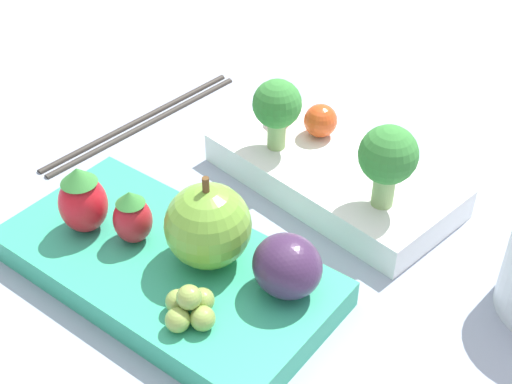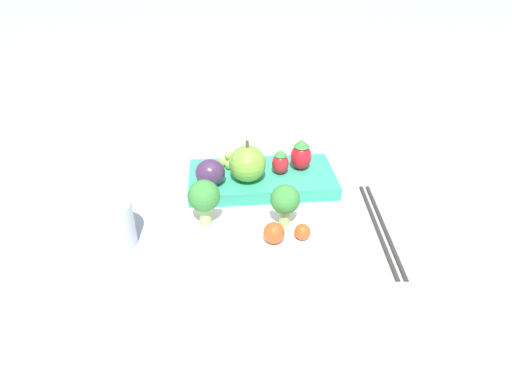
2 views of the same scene
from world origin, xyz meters
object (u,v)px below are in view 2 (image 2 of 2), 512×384
(bento_box_savoury, at_px, (249,239))
(plum, at_px, (210,173))
(bento_box_fruit, at_px, (262,179))
(strawberry_0, at_px, (301,155))
(cherry_tomato_1, at_px, (274,233))
(grape_cluster, at_px, (230,161))
(broccoli_floret_1, at_px, (285,201))
(apple, at_px, (247,164))
(drinking_cup, at_px, (104,225))
(chopsticks_pair, at_px, (381,226))
(strawberry_1, at_px, (280,162))
(cherry_tomato_0, at_px, (302,232))
(broccoli_floret_0, at_px, (204,197))

(bento_box_savoury, xyz_separation_m, plum, (0.05, -0.12, 0.03))
(bento_box_fruit, distance_m, strawberry_0, 0.07)
(cherry_tomato_1, distance_m, plum, 0.17)
(bento_box_savoury, bearing_deg, grape_cluster, -82.10)
(bento_box_fruit, bearing_deg, broccoli_floret_1, 98.59)
(broccoli_floret_1, distance_m, strawberry_0, 0.16)
(bento_box_fruit, relative_size, apple, 3.54)
(drinking_cup, bearing_deg, bento_box_fruit, -145.63)
(grape_cluster, distance_m, chopsticks_pair, 0.25)
(plum, bearing_deg, grape_cluster, -116.89)
(cherry_tomato_1, relative_size, strawberry_1, 0.67)
(cherry_tomato_0, relative_size, grape_cluster, 0.57)
(bento_box_fruit, distance_m, plum, 0.09)
(broccoli_floret_0, relative_size, plum, 1.41)
(plum, bearing_deg, bento_box_savoury, 113.09)
(broccoli_floret_0, xyz_separation_m, strawberry_1, (-0.11, -0.13, -0.02))
(cherry_tomato_1, bearing_deg, plum, -60.55)
(bento_box_savoury, distance_m, strawberry_1, 0.16)
(bento_box_fruit, distance_m, chopsticks_pair, 0.20)
(broccoli_floret_0, distance_m, broccoli_floret_1, 0.10)
(cherry_tomato_1, distance_m, strawberry_1, 0.18)
(bento_box_fruit, height_order, broccoli_floret_0, broccoli_floret_0)
(bento_box_fruit, height_order, broccoli_floret_1, broccoli_floret_1)
(strawberry_1, height_order, plum, same)
(bento_box_fruit, bearing_deg, grape_cluster, -28.39)
(strawberry_1, bearing_deg, drinking_cup, 31.12)
(cherry_tomato_1, distance_m, strawberry_0, 0.20)
(broccoli_floret_1, height_order, cherry_tomato_0, broccoli_floret_1)
(broccoli_floret_1, relative_size, plum, 1.30)
(bento_box_savoury, xyz_separation_m, drinking_cup, (0.18, -0.01, 0.02))
(broccoli_floret_1, bearing_deg, strawberry_0, -104.69)
(broccoli_floret_0, bearing_deg, drinking_cup, 3.57)
(broccoli_floret_0, height_order, broccoli_floret_1, broccoli_floret_0)
(cherry_tomato_1, bearing_deg, bento_box_savoury, -36.81)
(apple, xyz_separation_m, drinking_cup, (0.18, 0.12, -0.02))
(cherry_tomato_1, relative_size, chopsticks_pair, 0.13)
(apple, bearing_deg, cherry_tomato_1, 99.99)
(broccoli_floret_0, distance_m, drinking_cup, 0.13)
(apple, bearing_deg, cherry_tomato_0, 112.47)
(cherry_tomato_0, height_order, apple, apple)
(broccoli_floret_1, bearing_deg, grape_cluster, -67.02)
(cherry_tomato_0, relative_size, cherry_tomato_1, 0.76)
(cherry_tomato_0, bearing_deg, plum, -50.22)
(bento_box_fruit, bearing_deg, broccoli_floret_0, 59.19)
(grape_cluster, distance_m, drinking_cup, 0.23)
(bento_box_savoury, height_order, drinking_cup, drinking_cup)
(strawberry_0, relative_size, plum, 1.14)
(plum, height_order, grape_cluster, plum)
(strawberry_1, bearing_deg, chopsticks_pair, 136.34)
(strawberry_1, bearing_deg, broccoli_floret_1, 87.18)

